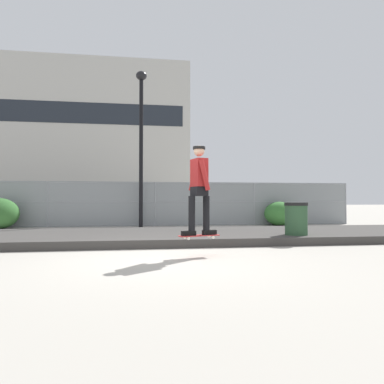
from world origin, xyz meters
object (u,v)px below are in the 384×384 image
object	(u,v)px
parked_car_mid	(163,205)
trash_bin	(296,222)
parked_car_far	(265,205)
skater	(199,184)
shrub_center	(280,214)
street_lamp	(141,129)
parked_car_near	(48,205)
skateboard	(199,236)

from	to	relation	value
parked_car_mid	trash_bin	xyz separation A→B (m)	(3.01, -8.27, -0.32)
parked_car_far	trash_bin	size ratio (longest dim) A/B	4.33
skater	parked_car_far	world-z (taller)	skater
parked_car_far	shrub_center	size ratio (longest dim) A/B	3.39
street_lamp	parked_car_mid	world-z (taller)	street_lamp
parked_car_near	shrub_center	distance (m)	10.68
skater	parked_car_mid	bearing A→B (deg)	91.24
trash_bin	shrub_center	bearing A→B (deg)	71.37
parked_car_near	parked_car_mid	distance (m)	5.41
skater	street_lamp	size ratio (longest dim) A/B	0.27
skater	parked_car_far	distance (m)	11.53
parked_car_mid	shrub_center	bearing A→B (deg)	-30.59
street_lamp	parked_car_mid	distance (m)	4.33
parked_car_near	trash_bin	size ratio (longest dim) A/B	4.37
parked_car_near	parked_car_mid	size ratio (longest dim) A/B	1.00
skateboard	parked_car_far	size ratio (longest dim) A/B	0.18
parked_car_mid	parked_car_far	size ratio (longest dim) A/B	1.01
skater	street_lamp	distance (m)	7.74
skateboard	parked_car_near	xyz separation A→B (m)	(-5.63, 10.12, 0.43)
parked_car_far	skater	bearing A→B (deg)	-116.50
skateboard	parked_car_far	bearing A→B (deg)	63.50
street_lamp	shrub_center	size ratio (longest dim) A/B	4.82
skater	parked_car_mid	world-z (taller)	skater
skater	parked_car_far	size ratio (longest dim) A/B	0.39
shrub_center	parked_car_near	bearing A→B (deg)	163.69
skater	trash_bin	size ratio (longest dim) A/B	1.68
skater	parked_car_near	bearing A→B (deg)	119.07
shrub_center	parked_car_far	bearing A→B (deg)	80.64
parked_car_near	parked_car_far	world-z (taller)	same
shrub_center	trash_bin	world-z (taller)	trash_bin
skateboard	parked_car_far	xyz separation A→B (m)	(5.14, 10.31, 0.43)
parked_car_far	trash_bin	world-z (taller)	parked_car_far
street_lamp	skateboard	bearing A→B (deg)	-80.23
parked_car_far	parked_car_near	bearing A→B (deg)	-179.00
skater	parked_car_near	world-z (taller)	skater
skateboard	parked_car_near	bearing A→B (deg)	119.07
skater	parked_car_far	bearing A→B (deg)	63.50
parked_car_mid	parked_car_far	bearing A→B (deg)	3.51
parked_car_mid	trash_bin	bearing A→B (deg)	-70.04
skater	parked_car_mid	size ratio (longest dim) A/B	0.39
street_lamp	parked_car_far	bearing A→B (deg)	26.06
parked_car_near	trash_bin	xyz separation A→B (m)	(8.42, -8.41, -0.32)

